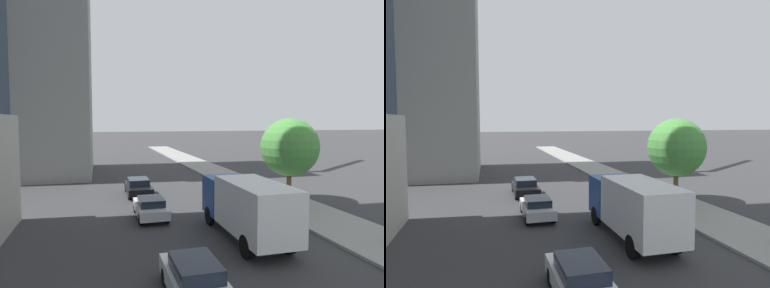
% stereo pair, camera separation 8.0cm
% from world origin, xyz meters
% --- Properties ---
extents(sidewalk, '(4.36, 120.00, 0.15)m').
position_xyz_m(sidewalk, '(8.47, 20.00, 0.07)').
color(sidewalk, gray).
rests_on(sidewalk, ground).
extents(construction_building, '(24.01, 14.80, 43.87)m').
position_xyz_m(construction_building, '(-12.05, 43.04, 19.38)').
color(construction_building, gray).
rests_on(construction_building, ground).
extents(street_tree, '(4.33, 4.33, 6.19)m').
position_xyz_m(street_tree, '(8.84, 23.49, 4.17)').
color(street_tree, brown).
rests_on(street_tree, sidewalk).
extents(car_black, '(1.93, 4.66, 1.40)m').
position_xyz_m(car_black, '(-1.80, 29.09, 0.71)').
color(car_black, black).
rests_on(car_black, ground).
extents(car_white, '(1.77, 4.70, 1.42)m').
position_xyz_m(car_white, '(-1.80, 11.78, 0.70)').
color(car_white, silver).
rests_on(car_white, ground).
extents(car_silver, '(1.79, 4.19, 1.33)m').
position_xyz_m(car_silver, '(-1.80, 22.22, 0.69)').
color(car_silver, '#B7B7BC').
rests_on(car_silver, ground).
extents(box_truck, '(2.40, 7.53, 3.13)m').
position_xyz_m(box_truck, '(2.43, 17.07, 1.80)').
color(box_truck, '#1E4799').
rests_on(box_truck, ground).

